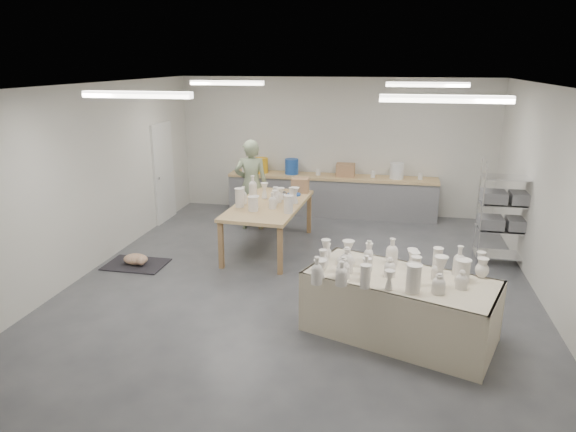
% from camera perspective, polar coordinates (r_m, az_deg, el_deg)
% --- Properties ---
extents(room, '(8.00, 8.02, 3.00)m').
position_cam_1_polar(room, '(7.69, 1.08, 7.31)').
color(room, '#424449').
rests_on(room, ground).
extents(back_counter, '(4.60, 0.60, 1.24)m').
position_cam_1_polar(back_counter, '(11.49, 4.78, 2.47)').
color(back_counter, tan).
rests_on(back_counter, ground).
extents(wire_shelf, '(0.88, 0.48, 1.80)m').
position_cam_1_polar(wire_shelf, '(9.31, 23.06, 0.45)').
color(wire_shelf, silver).
rests_on(wire_shelf, ground).
extents(drying_table, '(2.51, 1.83, 1.17)m').
position_cam_1_polar(drying_table, '(6.61, 12.13, -9.44)').
color(drying_table, olive).
rests_on(drying_table, ground).
extents(work_table, '(1.28, 2.37, 1.24)m').
position_cam_1_polar(work_table, '(9.31, -1.84, 1.55)').
color(work_table, tan).
rests_on(work_table, ground).
extents(rug, '(1.00, 0.70, 0.02)m').
position_cam_1_polar(rug, '(9.14, -16.51, -5.17)').
color(rug, black).
rests_on(rug, ground).
extents(cat, '(0.50, 0.42, 0.18)m').
position_cam_1_polar(cat, '(9.09, -16.49, -4.62)').
color(cat, white).
rests_on(cat, rug).
extents(potter, '(0.75, 0.57, 1.85)m').
position_cam_1_polar(potter, '(10.44, -4.10, 3.49)').
color(potter, gray).
rests_on(potter, ground).
extents(red_stool, '(0.36, 0.36, 0.30)m').
position_cam_1_polar(red_stool, '(10.86, -3.65, 0.46)').
color(red_stool, red).
rests_on(red_stool, ground).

